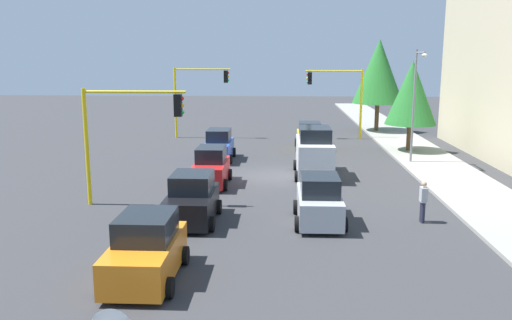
{
  "coord_description": "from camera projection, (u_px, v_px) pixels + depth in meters",
  "views": [
    {
      "loc": [
        28.78,
        1.13,
        6.61
      ],
      "look_at": [
        1.35,
        -0.19,
        1.2
      ],
      "focal_mm": 37.14,
      "sensor_mm": 36.0,
      "label": 1
    }
  ],
  "objects": [
    {
      "name": "tree_roadside_far",
      "position": [
        379.0,
        71.0,
        45.7
      ],
      "size": [
        4.4,
        4.4,
        8.05
      ],
      "color": "brown",
      "rests_on": "ground"
    },
    {
      "name": "ground_plane",
      "position": [
        261.0,
        176.0,
        29.53
      ],
      "size": [
        120.0,
        120.0,
        0.0
      ],
      "primitive_type": "plane",
      "color": "#353538"
    },
    {
      "name": "car_red",
      "position": [
        211.0,
        168.0,
        27.48
      ],
      "size": [
        3.88,
        1.93,
        1.98
      ],
      "color": "red",
      "rests_on": "ground"
    },
    {
      "name": "tree_roadside_mid",
      "position": [
        412.0,
        93.0,
        36.1
      ],
      "size": [
        3.47,
        3.47,
        6.31
      ],
      "color": "brown",
      "rests_on": "ground"
    },
    {
      "name": "street_lamp_curbside",
      "position": [
        416.0,
        94.0,
        31.79
      ],
      "size": [
        2.15,
        0.28,
        7.0
      ],
      "color": "slate",
      "rests_on": "ground"
    },
    {
      "name": "sidewalk_kerb",
      "position": [
        427.0,
        160.0,
        33.92
      ],
      "size": [
        80.0,
        4.0,
        0.15
      ],
      "primitive_type": "cube",
      "color": "gray",
      "rests_on": "ground"
    },
    {
      "name": "lane_arrow_near",
      "position": [
        161.0,
        249.0,
        18.39
      ],
      "size": [
        2.4,
        1.1,
        1.1
      ],
      "color": "silver",
      "rests_on": "ground"
    },
    {
      "name": "car_blue",
      "position": [
        219.0,
        146.0,
        34.07
      ],
      "size": [
        4.01,
        1.95,
        1.98
      ],
      "color": "blue",
      "rests_on": "ground"
    },
    {
      "name": "pedestrian_crossing",
      "position": [
        423.0,
        200.0,
        21.23
      ],
      "size": [
        0.4,
        0.24,
        1.7
      ],
      "color": "#262638",
      "rests_on": "ground"
    },
    {
      "name": "traffic_signal_far_left",
      "position": [
        339.0,
        90.0,
        42.22
      ],
      "size": [
        0.36,
        4.59,
        5.58
      ],
      "color": "yellow",
      "rests_on": "ground"
    },
    {
      "name": "traffic_signal_near_right",
      "position": [
        127.0,
        123.0,
        23.2
      ],
      "size": [
        0.36,
        4.59,
        5.23
      ],
      "color": "yellow",
      "rests_on": "ground"
    },
    {
      "name": "car_yellow",
      "position": [
        309.0,
        137.0,
        38.01
      ],
      "size": [
        3.75,
        2.02,
        1.98
      ],
      "color": "yellow",
      "rests_on": "ground"
    },
    {
      "name": "car_black",
      "position": [
        192.0,
        200.0,
        21.35
      ],
      "size": [
        3.81,
        2.11,
        1.98
      ],
      "color": "black",
      "rests_on": "ground"
    },
    {
      "name": "car_silver",
      "position": [
        319.0,
        201.0,
        21.17
      ],
      "size": [
        3.76,
        2.0,
        1.98
      ],
      "color": "#B2B5BA",
      "rests_on": "ground"
    },
    {
      "name": "traffic_signal_far_right",
      "position": [
        197.0,
        88.0,
        42.74
      ],
      "size": [
        0.36,
        4.59,
        5.7
      ],
      "color": "yellow",
      "rests_on": "ground"
    },
    {
      "name": "car_orange",
      "position": [
        146.0,
        250.0,
        15.82
      ],
      "size": [
        3.91,
        2.12,
        1.98
      ],
      "color": "orange",
      "rests_on": "ground"
    },
    {
      "name": "delivery_van_white",
      "position": [
        314.0,
        153.0,
        29.45
      ],
      "size": [
        4.8,
        2.22,
        2.77
      ],
      "color": "white",
      "rests_on": "ground"
    }
  ]
}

